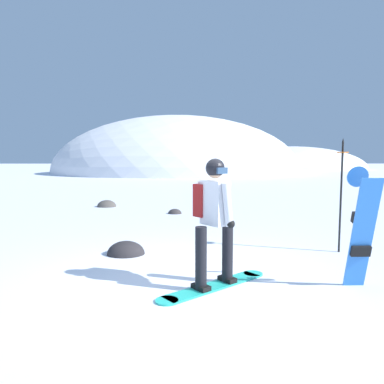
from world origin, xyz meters
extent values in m
plane|color=white|center=(0.00, 0.00, 0.00)|extent=(300.00, 300.00, 0.00)
ellipsoid|color=white|center=(-0.74, 40.94, 0.00)|extent=(31.34, 28.21, 14.50)
ellipsoid|color=white|center=(19.30, 57.95, 0.00)|extent=(26.27, 23.64, 8.13)
cube|color=#23B7A3|center=(0.37, -0.16, 0.01)|extent=(1.40, 1.18, 0.02)
cylinder|color=#23B7A3|center=(0.98, 0.32, 0.01)|extent=(0.28, 0.28, 0.02)
cylinder|color=#23B7A3|center=(-0.25, -0.64, 0.01)|extent=(0.28, 0.28, 0.02)
cube|color=black|center=(0.56, -0.01, 0.05)|extent=(0.27, 0.28, 0.06)
cube|color=black|center=(0.18, -0.31, 0.05)|extent=(0.27, 0.28, 0.06)
cylinder|color=black|center=(0.56, -0.01, 0.43)|extent=(0.15, 0.15, 0.82)
cylinder|color=black|center=(0.18, -0.31, 0.43)|extent=(0.15, 0.15, 0.82)
cube|color=silver|center=(0.37, -0.16, 1.13)|extent=(0.39, 0.42, 0.58)
cylinder|color=silver|center=(0.23, 0.02, 1.13)|extent=(0.20, 0.19, 0.57)
cylinder|color=silver|center=(0.51, -0.34, 1.13)|extent=(0.20, 0.19, 0.57)
sphere|color=black|center=(0.24, 0.06, 0.88)|extent=(0.11, 0.11, 0.11)
sphere|color=black|center=(0.55, -0.33, 0.88)|extent=(0.11, 0.11, 0.11)
cube|color=maroon|center=(0.24, 0.00, 1.15)|extent=(0.33, 0.31, 0.44)
cube|color=maroon|center=(0.18, 0.08, 1.07)|extent=(0.19, 0.17, 0.20)
sphere|color=tan|center=(0.37, -0.16, 1.56)|extent=(0.21, 0.21, 0.21)
sphere|color=black|center=(0.37, -0.16, 1.59)|extent=(0.25, 0.25, 0.25)
cube|color=navy|center=(0.45, -0.26, 1.56)|extent=(0.15, 0.13, 0.08)
cube|color=blue|center=(2.25, -0.33, 0.74)|extent=(0.28, 0.39, 1.48)
cylinder|color=blue|center=(2.25, -0.15, 1.47)|extent=(0.28, 0.09, 0.28)
cube|color=black|center=(2.25, -0.30, 0.96)|extent=(0.25, 0.10, 0.15)
cube|color=black|center=(2.25, -0.30, 0.52)|extent=(0.25, 0.10, 0.15)
cylinder|color=black|center=(2.83, 1.55, 1.00)|extent=(0.04, 0.04, 2.01)
cylinder|color=orange|center=(2.83, 1.55, 1.83)|extent=(0.20, 0.20, 0.02)
cone|color=black|center=(2.83, 1.55, 2.05)|extent=(0.04, 0.04, 0.08)
ellipsoid|color=#4C4742|center=(-2.81, 7.95, 0.00)|extent=(0.69, 0.59, 0.48)
ellipsoid|color=#383333|center=(-0.30, 6.25, 0.00)|extent=(0.43, 0.37, 0.30)
ellipsoid|color=#282628|center=(-1.08, 1.51, 0.00)|extent=(0.68, 0.58, 0.47)
camera|label=1|loc=(-0.06, -4.69, 1.70)|focal=32.70mm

